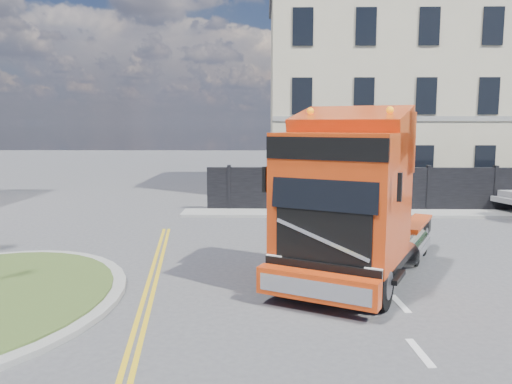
{
  "coord_description": "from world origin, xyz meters",
  "views": [
    {
      "loc": [
        -0.33,
        -13.5,
        3.98
      ],
      "look_at": [
        -0.64,
        2.27,
        1.8
      ],
      "focal_mm": 35.0,
      "sensor_mm": 36.0,
      "label": 1
    }
  ],
  "objects": [
    {
      "name": "ground",
      "position": [
        0.0,
        0.0,
        0.0
      ],
      "size": [
        120.0,
        120.0,
        0.0
      ],
      "primitive_type": "plane",
      "color": "#424244",
      "rests_on": "ground"
    },
    {
      "name": "hoarding_fence",
      "position": [
        6.55,
        9.0,
        1.0
      ],
      "size": [
        18.8,
        0.25,
        2.0
      ],
      "color": "black",
      "rests_on": "ground"
    },
    {
      "name": "georgian_building",
      "position": [
        6.0,
        16.5,
        5.77
      ],
      "size": [
        12.3,
        10.3,
        12.8
      ],
      "color": "#C1B89A",
      "rests_on": "ground"
    },
    {
      "name": "pavement_far",
      "position": [
        6.0,
        8.1,
        0.06
      ],
      "size": [
        20.0,
        1.6,
        0.12
      ],
      "primitive_type": "cube",
      "color": "gray",
      "rests_on": "ground"
    },
    {
      "name": "truck",
      "position": [
        1.79,
        -1.27,
        1.9
      ],
      "size": [
        5.48,
        7.53,
        4.25
      ],
      "rotation": [
        0.0,
        0.0,
        -0.46
      ],
      "color": "black",
      "rests_on": "ground"
    }
  ]
}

